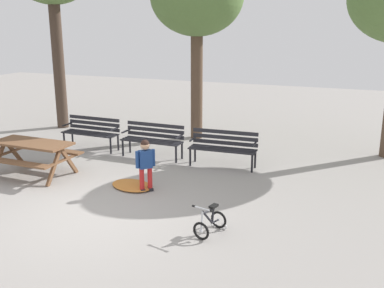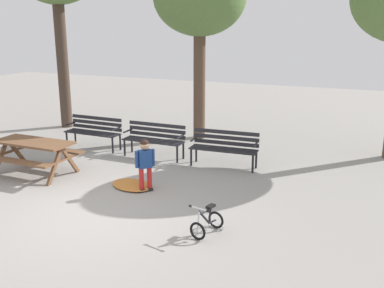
# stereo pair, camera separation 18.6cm
# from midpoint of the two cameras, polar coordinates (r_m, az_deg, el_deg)

# --- Properties ---
(ground) EXTENTS (36.00, 36.00, 0.00)m
(ground) POSITION_cam_midpoint_polar(r_m,az_deg,el_deg) (8.46, -11.63, -8.40)
(ground) COLOR gray
(picnic_table) EXTENTS (1.83, 1.38, 0.79)m
(picnic_table) POSITION_cam_midpoint_polar(r_m,az_deg,el_deg) (10.67, -18.92, -0.56)
(picnic_table) COLOR brown
(picnic_table) RESTS_ON ground
(park_bench_far_left) EXTENTS (1.61, 0.50, 0.85)m
(park_bench_far_left) POSITION_cam_midpoint_polar(r_m,az_deg,el_deg) (12.49, -11.86, 1.79)
(park_bench_far_left) COLOR #232328
(park_bench_far_left) RESTS_ON ground
(park_bench_left) EXTENTS (1.61, 0.48, 0.85)m
(park_bench_left) POSITION_cam_midpoint_polar(r_m,az_deg,el_deg) (11.46, -4.28, 0.87)
(park_bench_left) COLOR #232328
(park_bench_left) RESTS_ON ground
(park_bench_right) EXTENTS (1.62, 0.53, 0.85)m
(park_bench_right) POSITION_cam_midpoint_polar(r_m,az_deg,el_deg) (10.69, 4.63, -0.20)
(park_bench_right) COLOR #232328
(park_bench_right) RESTS_ON ground
(child_standing) EXTENTS (0.30, 0.32, 1.08)m
(child_standing) POSITION_cam_midpoint_polar(r_m,az_deg,el_deg) (9.10, -5.40, -2.14)
(child_standing) COLOR red
(child_standing) RESTS_ON ground
(kids_bicycle) EXTENTS (0.47, 0.62, 0.54)m
(kids_bicycle) POSITION_cam_midpoint_polar(r_m,az_deg,el_deg) (7.41, 2.67, -9.90)
(kids_bicycle) COLOR black
(kids_bicycle) RESTS_ON ground
(leaf_pile) EXTENTS (1.13, 0.94, 0.07)m
(leaf_pile) POSITION_cam_midpoint_polar(r_m,az_deg,el_deg) (9.56, -7.07, -5.16)
(leaf_pile) COLOR #B26B2D
(leaf_pile) RESTS_ON ground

